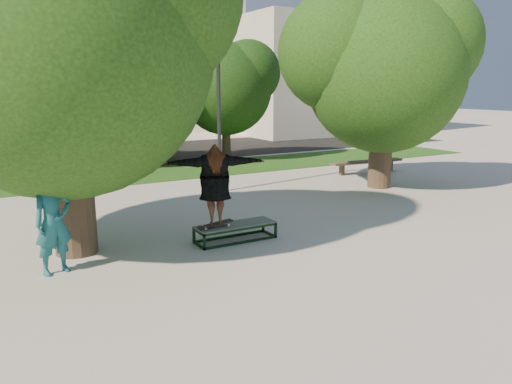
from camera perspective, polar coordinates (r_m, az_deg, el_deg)
ground at (r=11.49m, az=2.35°, el=-4.93°), size 120.00×120.00×0.00m
grass_strip at (r=20.28m, az=-9.70°, el=2.34°), size 30.00×4.00×0.02m
asphalt_strip at (r=26.17m, az=-16.77°, el=4.14°), size 40.00×8.00×0.01m
tree_left at (r=10.56m, az=-22.09°, el=17.02°), size 6.96×5.95×7.12m
tree_right at (r=17.12m, az=14.12°, el=14.14°), size 6.24×5.33×6.51m
bg_tree_mid at (r=21.91m, az=-17.75°, el=13.19°), size 5.76×4.92×6.24m
bg_tree_right at (r=23.27m, az=-3.72°, el=12.31°), size 5.04×4.31×5.43m
lamppost at (r=15.86m, az=-4.29°, el=11.25°), size 0.25×0.15×6.11m
office_building at (r=41.70m, az=-25.67°, el=17.25°), size 30.00×14.12×16.00m
side_building at (r=39.37m, az=7.57°, el=12.82°), size 15.00×10.00×8.00m
grind_box at (r=11.05m, az=-2.37°, el=-4.60°), size 1.80×0.60×0.38m
skater_rig at (r=10.58m, az=-4.71°, el=0.88°), size 2.19×1.25×1.80m
bystander at (r=9.66m, az=-22.18°, el=-3.20°), size 0.81×0.66×1.92m
bench at (r=20.10m, az=12.55°, el=3.31°), size 3.24×0.65×0.49m
car_dark at (r=23.52m, az=-18.43°, el=4.81°), size 2.13×4.20×1.32m
car_grey at (r=26.72m, az=-14.64°, el=6.14°), size 3.61×6.18×1.62m
car_silver_b at (r=23.81m, az=-14.28°, el=5.28°), size 2.09×5.00×1.44m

